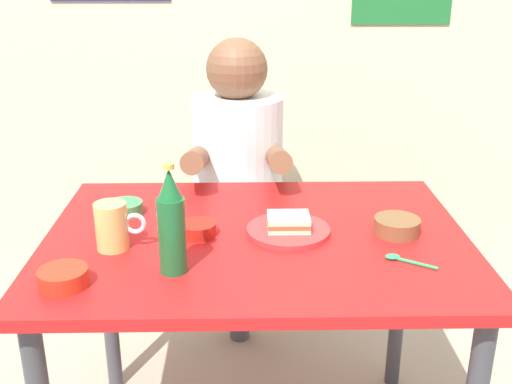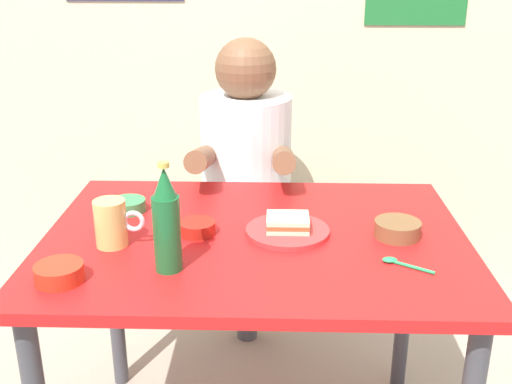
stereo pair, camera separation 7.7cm
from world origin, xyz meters
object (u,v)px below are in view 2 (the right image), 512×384
plate_orange (288,231)px  beer_mug (112,223)px  person_seated (246,154)px  beer_bottle (167,222)px  stool (247,258)px  sandwich (288,222)px  dining_table (255,266)px  condiment_bowl_brown (397,228)px

plate_orange → beer_mug: size_ratio=1.75×
person_seated → beer_bottle: bearing=-99.8°
beer_bottle → stool: bearing=80.3°
sandwich → dining_table: bearing=-174.7°
person_seated → condiment_bowl_brown: (0.42, -0.62, -0.00)m
stool → condiment_bowl_brown: 0.86m
beer_bottle → condiment_bowl_brown: beer_bottle is taller
stool → beer_mug: beer_mug is taller
plate_orange → beer_bottle: size_ratio=0.84×
sandwich → beer_bottle: beer_bottle is taller
person_seated → beer_bottle: (-0.14, -0.82, 0.09)m
beer_mug → person_seated: bearing=66.4°
sandwich → condiment_bowl_brown: sandwich is taller
person_seated → plate_orange: 0.63m
person_seated → beer_mug: person_seated is taller
condiment_bowl_brown → sandwich: bearing=178.6°
stool → beer_bottle: (-0.14, -0.83, 0.51)m
dining_table → stool: (-0.05, 0.63, -0.30)m
plate_orange → condiment_bowl_brown: condiment_bowl_brown is taller
plate_orange → condiment_bowl_brown: (0.28, -0.01, 0.02)m
person_seated → beer_mug: (-0.30, -0.69, 0.03)m
plate_orange → condiment_bowl_brown: size_ratio=1.83×
beer_mug → stool: bearing=66.7°
dining_table → plate_orange: size_ratio=5.00×
plate_orange → beer_mug: (-0.44, -0.08, 0.05)m
dining_table → plate_orange: 0.13m
dining_table → condiment_bowl_brown: size_ratio=9.17×
stool → sandwich: sandwich is taller
sandwich → condiment_bowl_brown: bearing=-1.4°
sandwich → beer_bottle: size_ratio=0.42×
stool → person_seated: (0.00, -0.01, 0.42)m
sandwich → beer_mug: bearing=-169.5°
dining_table → stool: size_ratio=2.44×
stool → beer_bottle: bearing=-99.7°
plate_orange → condiment_bowl_brown: 0.28m
stool → beer_bottle: 0.98m
plate_orange → beer_bottle: (-0.28, -0.20, 0.11)m
condiment_bowl_brown → dining_table: bearing=-179.9°
dining_table → sandwich: bearing=5.3°
stool → condiment_bowl_brown: size_ratio=3.75×
dining_table → stool: dining_table is taller
dining_table → stool: 0.70m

